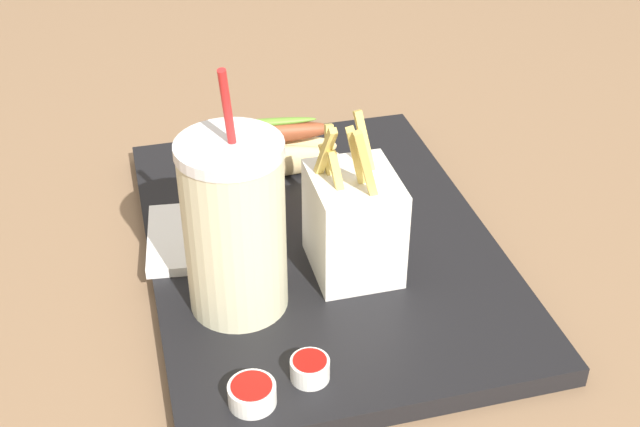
# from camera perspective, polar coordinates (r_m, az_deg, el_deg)

# --- Properties ---
(ground_plane) EXTENTS (2.40, 2.40, 0.02)m
(ground_plane) POSITION_cam_1_polar(r_m,az_deg,el_deg) (0.86, 0.00, -3.29)
(ground_plane) COLOR #8C6B4C
(food_tray) EXTENTS (0.47, 0.34, 0.02)m
(food_tray) POSITION_cam_1_polar(r_m,az_deg,el_deg) (0.85, 0.00, -2.23)
(food_tray) COLOR black
(food_tray) RESTS_ON ground_plane
(soda_cup) EXTENTS (0.09, 0.09, 0.23)m
(soda_cup) POSITION_cam_1_polar(r_m,az_deg,el_deg) (0.72, -5.80, -0.91)
(soda_cup) COLOR beige
(soda_cup) RESTS_ON food_tray
(fries_basket) EXTENTS (0.09, 0.08, 0.17)m
(fries_basket) POSITION_cam_1_polar(r_m,az_deg,el_deg) (0.78, 2.27, -0.55)
(fries_basket) COLOR white
(fries_basket) RESTS_ON food_tray
(hot_dog_1) EXTENTS (0.07, 0.17, 0.07)m
(hot_dog_1) POSITION_cam_1_polar(r_m,az_deg,el_deg) (0.94, -3.77, 4.27)
(hot_dog_1) COLOR #E5C689
(hot_dog_1) RESTS_ON food_tray
(ketchup_cup_1) EXTENTS (0.03, 0.03, 0.02)m
(ketchup_cup_1) POSITION_cam_1_polar(r_m,az_deg,el_deg) (0.69, -0.69, -10.40)
(ketchup_cup_1) COLOR white
(ketchup_cup_1) RESTS_ON food_tray
(ketchup_cup_2) EXTENTS (0.04, 0.04, 0.02)m
(ketchup_cup_2) POSITION_cam_1_polar(r_m,az_deg,el_deg) (0.67, -4.62, -12.01)
(ketchup_cup_2) COLOR white
(ketchup_cup_2) RESTS_ON food_tray
(napkin_stack) EXTENTS (0.13, 0.14, 0.01)m
(napkin_stack) POSITION_cam_1_polar(r_m,az_deg,el_deg) (0.85, -7.33, -1.50)
(napkin_stack) COLOR white
(napkin_stack) RESTS_ON food_tray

